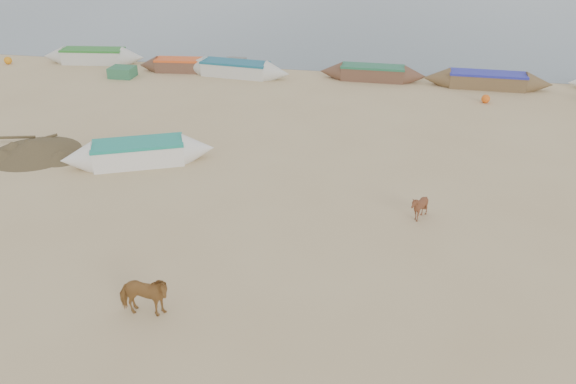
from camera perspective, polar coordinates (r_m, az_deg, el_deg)
name	(u,v)px	position (r m, az deg, el deg)	size (l,w,h in m)	color
ground	(260,292)	(15.46, -2.85, -10.10)	(140.00, 140.00, 0.00)	tan
cow_adult	(144,296)	(14.78, -14.44, -10.21)	(0.65, 1.42, 1.20)	olive
calf_front	(419,207)	(18.94, 13.19, -1.49)	(0.75, 0.84, 0.92)	brown
near_canoe	(139,153)	(23.17, -14.92, 3.87)	(5.98, 1.36, 0.94)	white
debris_pile	(34,147)	(25.70, -24.41, 4.20)	(3.73, 3.73, 0.56)	brown
waterline_canoes	(320,71)	(33.90, 3.27, 12.21)	(57.26, 3.21, 0.94)	brown
beach_clutter	(412,82)	(32.78, 12.44, 10.83)	(43.34, 4.89, 0.64)	#316D49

